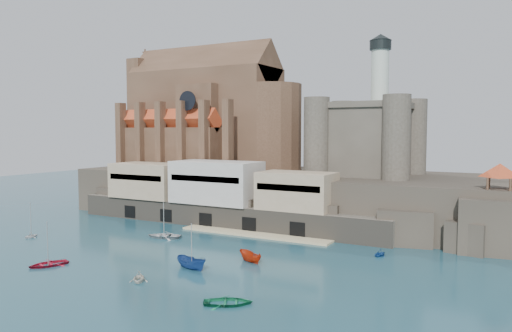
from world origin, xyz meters
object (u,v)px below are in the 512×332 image
(boat_0, at_px, (48,266))
(boat_1, at_px, (139,282))
(pavilion, at_px, (500,172))
(castle_keep, at_px, (367,135))
(church, at_px, (210,119))
(boat_2, at_px, (192,269))

(boat_0, relative_size, boat_1, 1.70)
(pavilion, xyz_separation_m, boat_1, (-38.99, -39.98, -12.73))
(pavilion, bearing_deg, castle_keep, 149.82)
(castle_keep, distance_m, boat_0, 65.64)
(church, relative_size, pavilion, 7.34)
(castle_keep, bearing_deg, pavilion, -30.18)
(boat_2, bearing_deg, church, 44.53)
(boat_1, distance_m, boat_2, 8.44)
(boat_1, relative_size, boat_2, 0.58)
(boat_1, xyz_separation_m, boat_2, (2.35, 8.11, 0.00))
(church, height_order, pavilion, church)
(pavilion, distance_m, boat_2, 50.20)
(pavilion, bearing_deg, church, 166.52)
(boat_0, xyz_separation_m, boat_1, (16.52, 0.60, 0.00))
(church, distance_m, boat_0, 61.54)
(castle_keep, relative_size, pavilion, 4.58)
(pavilion, height_order, boat_0, pavilion)
(castle_keep, distance_m, boat_1, 59.47)
(boat_1, bearing_deg, church, 82.90)
(pavilion, height_order, boat_1, pavilion)
(boat_2, bearing_deg, boat_1, 176.62)
(castle_keep, distance_m, pavilion, 30.50)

